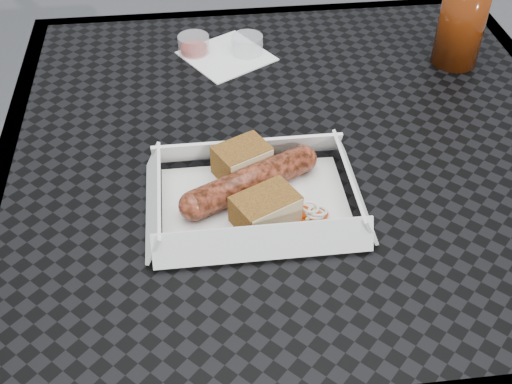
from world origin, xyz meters
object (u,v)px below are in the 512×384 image
Objects in this scene: food_tray at (255,204)px; bratwurst at (251,181)px; patio_table at (296,183)px; drink_glass at (463,19)px.

bratwurst is at bearing 99.48° from food_tray.
bratwurst is (-0.00, 0.02, 0.02)m from food_tray.
food_tray is 1.26× the size of bratwurst.
food_tray reaches higher than patio_table.
drink_glass is (0.28, 0.17, 0.15)m from patio_table.
food_tray is 0.46m from drink_glass.
patio_table is 3.64× the size of food_tray.
drink_glass reaches higher than bratwurst.
drink_glass reaches higher than patio_table.
food_tray is at bearing -80.52° from bratwurst.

